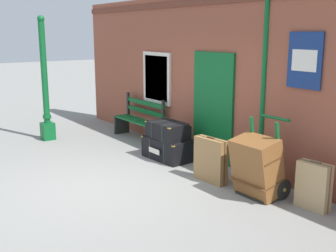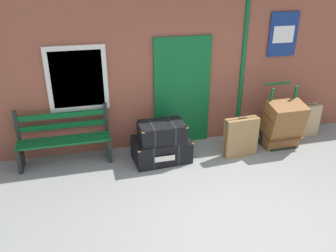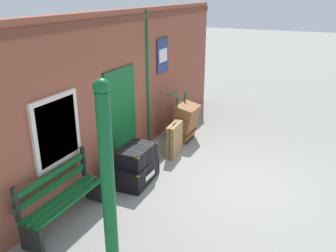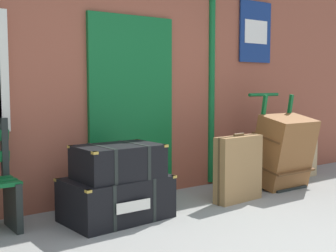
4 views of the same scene
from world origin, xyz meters
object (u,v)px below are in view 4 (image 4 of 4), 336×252
(suitcase_charcoal, at_px, (302,153))
(suitcase_oxblood, at_px, (238,169))
(steamer_trunk_middle, at_px, (118,161))
(large_brown_trunk, at_px, (284,151))
(porters_trolley, at_px, (273,165))
(steamer_trunk_base, at_px, (116,198))

(suitcase_charcoal, height_order, suitcase_oxblood, suitcase_oxblood)
(steamer_trunk_middle, xyz_separation_m, large_brown_trunk, (2.38, -0.05, -0.10))
(steamer_trunk_middle, distance_m, porters_trolley, 2.40)
(porters_trolley, xyz_separation_m, suitcase_charcoal, (0.78, 0.14, 0.07))
(steamer_trunk_base, bearing_deg, suitcase_oxblood, -7.95)
(porters_trolley, relative_size, suitcase_charcoal, 1.68)
(steamer_trunk_middle, distance_m, suitcase_oxblood, 1.48)
(suitcase_charcoal, bearing_deg, suitcase_oxblood, -165.90)
(suitcase_charcoal, bearing_deg, porters_trolley, -169.94)
(steamer_trunk_base, bearing_deg, porters_trolley, 2.06)
(steamer_trunk_middle, bearing_deg, porters_trolley, 2.94)
(steamer_trunk_middle, xyz_separation_m, porters_trolley, (2.38, 0.12, -0.31))
(large_brown_trunk, distance_m, suitcase_charcoal, 0.85)
(suitcase_oxblood, bearing_deg, porters_trolley, 17.42)
(steamer_trunk_middle, height_order, suitcase_oxblood, suitcase_oxblood)
(steamer_trunk_base, height_order, large_brown_trunk, large_brown_trunk)
(steamer_trunk_middle, relative_size, suitcase_oxblood, 1.04)
(porters_trolley, distance_m, suitcase_charcoal, 0.80)
(porters_trolley, relative_size, large_brown_trunk, 1.27)
(steamer_trunk_base, relative_size, large_brown_trunk, 1.10)
(suitcase_charcoal, distance_m, suitcase_oxblood, 1.76)
(porters_trolley, xyz_separation_m, large_brown_trunk, (0.00, -0.17, 0.20))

